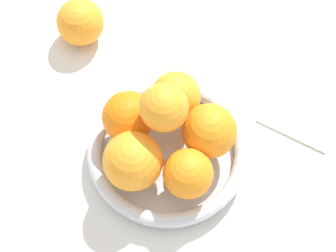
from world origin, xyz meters
name	(u,v)px	position (x,y,z in m)	size (l,w,h in m)	color
ground_plane	(168,157)	(0.00, 0.00, 0.00)	(4.00, 4.00, 0.00)	silver
fruit_bowl	(168,152)	(0.00, 0.00, 0.02)	(0.23, 0.23, 0.04)	silver
orange_pile	(165,132)	(0.00, 0.00, 0.08)	(0.19, 0.19, 0.13)	orange
stray_orange	(80,22)	(0.23, -0.14, 0.04)	(0.08, 0.08, 0.08)	orange
napkin_folded	(305,108)	(-0.15, -0.17, 0.00)	(0.11, 0.11, 0.01)	silver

